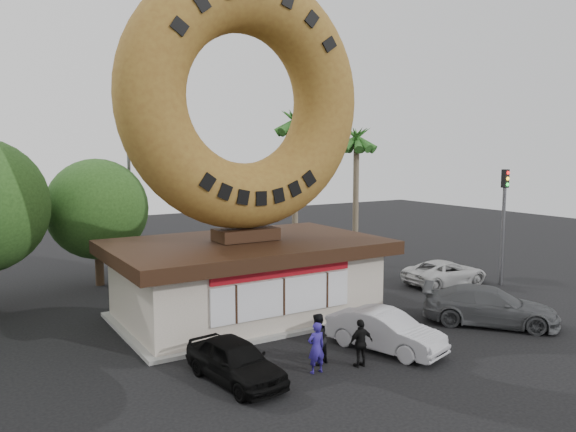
# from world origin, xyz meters

# --- Properties ---
(ground) EXTENTS (90.00, 90.00, 0.00)m
(ground) POSITION_xyz_m (0.00, 0.00, 0.00)
(ground) COLOR black
(ground) RESTS_ON ground
(donut_shop) EXTENTS (11.20, 7.20, 3.80)m
(donut_shop) POSITION_xyz_m (0.00, 5.98, 1.77)
(donut_shop) COLOR beige
(donut_shop) RESTS_ON ground
(giant_donut) EXTENTS (10.66, 2.72, 10.66)m
(giant_donut) POSITION_xyz_m (0.00, 6.00, 9.13)
(giant_donut) COLOR olive
(giant_donut) RESTS_ON donut_shop
(tree_mid) EXTENTS (5.20, 5.20, 6.63)m
(tree_mid) POSITION_xyz_m (-4.00, 15.00, 4.02)
(tree_mid) COLOR #473321
(tree_mid) RESTS_ON ground
(palm_near) EXTENTS (2.60, 2.60, 9.75)m
(palm_near) POSITION_xyz_m (7.50, 14.00, 8.41)
(palm_near) COLOR #726651
(palm_near) RESTS_ON ground
(palm_far) EXTENTS (2.60, 2.60, 8.75)m
(palm_far) POSITION_xyz_m (11.00, 12.50, 7.48)
(palm_far) COLOR #726651
(palm_far) RESTS_ON ground
(street_lamp) EXTENTS (2.11, 0.20, 8.00)m
(street_lamp) POSITION_xyz_m (-1.86, 16.00, 4.48)
(street_lamp) COLOR #59595E
(street_lamp) RESTS_ON ground
(traffic_signal) EXTENTS (0.30, 0.38, 6.07)m
(traffic_signal) POSITION_xyz_m (14.00, 3.99, 3.87)
(traffic_signal) COLOR #59595E
(traffic_signal) RESTS_ON ground
(person_left) EXTENTS (0.62, 0.43, 1.66)m
(person_left) POSITION_xyz_m (-0.92, -0.61, 0.83)
(person_left) COLOR navy
(person_left) RESTS_ON ground
(person_center) EXTENTS (0.96, 0.83, 1.72)m
(person_center) POSITION_xyz_m (-0.49, -0.02, 0.86)
(person_center) COLOR black
(person_center) RESTS_ON ground
(person_right) EXTENTS (0.94, 0.42, 1.59)m
(person_right) POSITION_xyz_m (0.61, -0.95, 0.80)
(person_right) COLOR black
(person_right) RESTS_ON ground
(car_black) EXTENTS (2.09, 4.10, 1.34)m
(car_black) POSITION_xyz_m (-3.42, 0.13, 0.67)
(car_black) COLOR black
(car_black) RESTS_ON ground
(car_silver) EXTENTS (2.70, 4.55, 1.42)m
(car_silver) POSITION_xyz_m (2.31, -0.20, 0.71)
(car_silver) COLOR #ABABB0
(car_silver) RESTS_ON ground
(car_grey) EXTENTS (5.07, 5.40, 1.53)m
(car_grey) POSITION_xyz_m (7.92, -0.17, 0.77)
(car_grey) COLOR #505255
(car_grey) RESTS_ON ground
(car_white) EXTENTS (4.76, 2.35, 1.30)m
(car_white) POSITION_xyz_m (11.54, 5.56, 0.65)
(car_white) COLOR #BCBCBC
(car_white) RESTS_ON ground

